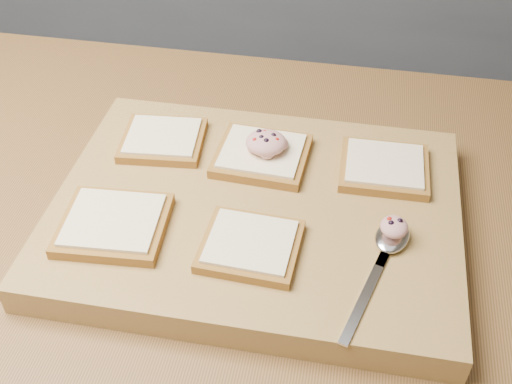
# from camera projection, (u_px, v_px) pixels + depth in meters

# --- Properties ---
(island_counter) EXTENTS (2.00, 0.80, 0.90)m
(island_counter) POSITION_uv_depth(u_px,v_px,m) (173.00, 372.00, 1.20)
(island_counter) COLOR slate
(island_counter) RESTS_ON ground
(back_counter) EXTENTS (3.60, 0.62, 0.94)m
(back_counter) POSITION_uv_depth(u_px,v_px,m) (287.00, 16.00, 2.23)
(back_counter) COLOR slate
(back_counter) RESTS_ON ground
(cutting_board) EXTENTS (0.52, 0.39, 0.04)m
(cutting_board) POSITION_uv_depth(u_px,v_px,m) (256.00, 213.00, 0.84)
(cutting_board) COLOR tan
(cutting_board) RESTS_ON island_counter
(bread_far_left) EXTENTS (0.12, 0.11, 0.02)m
(bread_far_left) POSITION_uv_depth(u_px,v_px,m) (163.00, 139.00, 0.91)
(bread_far_left) COLOR #A56F2A
(bread_far_left) RESTS_ON cutting_board
(bread_far_center) EXTENTS (0.13, 0.12, 0.02)m
(bread_far_center) POSITION_uv_depth(u_px,v_px,m) (262.00, 155.00, 0.88)
(bread_far_center) COLOR #A56F2A
(bread_far_center) RESTS_ON cutting_board
(bread_far_right) EXTENTS (0.12, 0.11, 0.02)m
(bread_far_right) POSITION_uv_depth(u_px,v_px,m) (384.00, 167.00, 0.86)
(bread_far_right) COLOR #A56F2A
(bread_far_right) RESTS_ON cutting_board
(bread_near_left) EXTENTS (0.14, 0.13, 0.02)m
(bread_near_left) POSITION_uv_depth(u_px,v_px,m) (114.00, 224.00, 0.78)
(bread_near_left) COLOR #A56F2A
(bread_near_left) RESTS_ON cutting_board
(bread_near_center) EXTENTS (0.12, 0.11, 0.02)m
(bread_near_center) POSITION_uv_depth(u_px,v_px,m) (250.00, 245.00, 0.76)
(bread_near_center) COLOR #A56F2A
(bread_near_center) RESTS_ON cutting_board
(tuna_salad_dollop) EXTENTS (0.06, 0.05, 0.03)m
(tuna_salad_dollop) POSITION_uv_depth(u_px,v_px,m) (266.00, 142.00, 0.87)
(tuna_salad_dollop) COLOR tan
(tuna_salad_dollop) RESTS_ON bread_far_center
(spoon) EXTENTS (0.08, 0.20, 0.01)m
(spoon) POSITION_uv_depth(u_px,v_px,m) (388.00, 245.00, 0.76)
(spoon) COLOR silver
(spoon) RESTS_ON cutting_board
(spoon_salad) EXTENTS (0.03, 0.04, 0.02)m
(spoon_salad) POSITION_uv_depth(u_px,v_px,m) (394.00, 227.00, 0.76)
(spoon_salad) COLOR tan
(spoon_salad) RESTS_ON spoon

